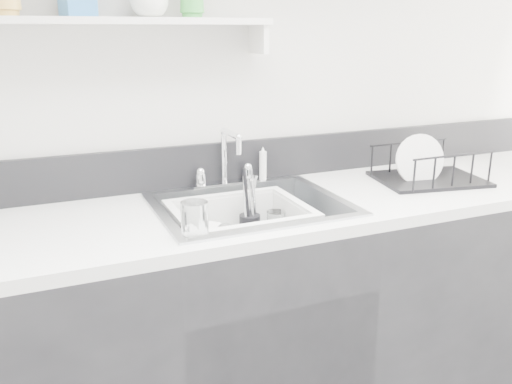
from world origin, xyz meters
name	(u,v)px	position (x,y,z in m)	size (l,w,h in m)	color
counter_run	(251,325)	(0.00, 1.19, 0.46)	(3.20, 0.62, 0.92)	black
backsplash	(220,163)	(0.00, 1.49, 1.00)	(3.20, 0.02, 0.16)	black
sink	(250,230)	(0.00, 1.19, 0.83)	(0.64, 0.52, 0.20)	silver
faucet	(225,171)	(0.00, 1.44, 0.98)	(0.26, 0.18, 0.23)	silver
side_sprayer	(263,164)	(0.16, 1.44, 0.99)	(0.03, 0.03, 0.14)	white
wall_shelf	(122,23)	(-0.35, 1.42, 1.51)	(1.00, 0.16, 0.12)	silver
wash_tub	(240,231)	(-0.04, 1.17, 0.84)	(0.45, 0.36, 0.17)	white
plate_stack	(219,249)	(-0.13, 1.15, 0.79)	(0.25, 0.24, 0.10)	white
utensil_cup	(250,225)	(0.02, 1.25, 0.82)	(0.08, 0.08, 0.25)	black
ladle	(245,240)	(-0.03, 1.16, 0.81)	(0.28, 0.10, 0.08)	silver
tumbler_in_tub	(276,225)	(0.12, 1.23, 0.82)	(0.07, 0.07, 0.10)	white
tumbler_counter	(195,220)	(-0.26, 0.97, 0.97)	(0.08, 0.08, 0.11)	white
dish_rack	(430,164)	(0.77, 1.20, 0.99)	(0.40, 0.30, 0.14)	black
bowl_small	(273,245)	(0.06, 1.13, 0.79)	(0.12, 0.12, 0.04)	white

